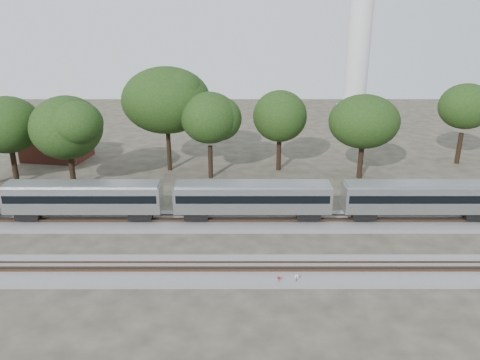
{
  "coord_description": "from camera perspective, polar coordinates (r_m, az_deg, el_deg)",
  "views": [
    {
      "loc": [
        0.88,
        -39.06,
        21.24
      ],
      "look_at": [
        0.9,
        5.0,
        5.25
      ],
      "focal_mm": 35.0,
      "sensor_mm": 36.0,
      "label": 1
    }
  ],
  "objects": [
    {
      "name": "tree_1",
      "position": [
        65.43,
        -26.49,
        6.03
      ],
      "size": [
        7.98,
        7.98,
        11.24
      ],
      "color": "black",
      "rests_on": "ground"
    },
    {
      "name": "switch_lever",
      "position": [
        40.53,
        10.29,
        -11.77
      ],
      "size": [
        0.57,
        0.46,
        0.3
      ],
      "primitive_type": "cube",
      "rotation": [
        0.0,
        0.0,
        0.37
      ],
      "color": "#512D19",
      "rests_on": "ground"
    },
    {
      "name": "tree_3",
      "position": [
        64.58,
        -8.98,
        9.57
      ],
      "size": [
        10.04,
        10.04,
        14.15
      ],
      "color": "black",
      "rests_on": "ground"
    },
    {
      "name": "tree_4",
      "position": [
        61.02,
        -3.74,
        7.56
      ],
      "size": [
        8.34,
        8.34,
        11.76
      ],
      "color": "black",
      "rests_on": "ground"
    },
    {
      "name": "switch_stand_red",
      "position": [
        39.09,
        4.74,
        -12.04
      ],
      "size": [
        0.28,
        0.1,
        0.9
      ],
      "rotation": [
        0.0,
        0.0,
        -0.28
      ],
      "color": "#512D19",
      "rests_on": "ground"
    },
    {
      "name": "tree_2",
      "position": [
        60.77,
        -20.38,
        6.0
      ],
      "size": [
        8.03,
        8.03,
        11.32
      ],
      "color": "black",
      "rests_on": "ground"
    },
    {
      "name": "ground",
      "position": [
        44.47,
        -1.17,
        -8.58
      ],
      "size": [
        160.0,
        160.0,
        0.0
      ],
      "primitive_type": "plane",
      "color": "#383328",
      "rests_on": "ground"
    },
    {
      "name": "track_near",
      "position": [
        40.9,
        -1.28,
        -11.01
      ],
      "size": [
        160.0,
        5.0,
        0.73
      ],
      "color": "slate",
      "rests_on": "ground"
    },
    {
      "name": "tree_7",
      "position": [
        74.38,
        25.83,
        8.06
      ],
      "size": [
        8.58,
        8.58,
        12.1
      ],
      "color": "black",
      "rests_on": "ground"
    },
    {
      "name": "switch_stand_white",
      "position": [
        39.23,
        6.88,
        -11.84
      ],
      "size": [
        0.33,
        0.06,
        1.04
      ],
      "rotation": [
        0.0,
        0.0,
        0.06
      ],
      "color": "#512D19",
      "rests_on": "ground"
    },
    {
      "name": "tree_6",
      "position": [
        63.07,
        14.89,
        6.89
      ],
      "size": [
        7.85,
        7.85,
        11.06
      ],
      "color": "black",
      "rests_on": "ground"
    },
    {
      "name": "train",
      "position": [
        52.18,
        21.34,
        -1.9
      ],
      "size": [
        119.68,
        2.91,
        4.29
      ],
      "color": "#B8BBC0",
      "rests_on": "ground"
    },
    {
      "name": "tree_5",
      "position": [
        64.53,
        4.89,
        7.75
      ],
      "size": [
        7.83,
        7.83,
        11.03
      ],
      "color": "black",
      "rests_on": "ground"
    },
    {
      "name": "brick_building",
      "position": [
        76.0,
        -21.47,
        4.05
      ],
      "size": [
        10.07,
        7.87,
        4.37
      ],
      "rotation": [
        0.0,
        0.0,
        -0.17
      ],
      "color": "brown",
      "rests_on": "ground"
    },
    {
      "name": "track_far",
      "position": [
        49.74,
        -1.04,
        -5.07
      ],
      "size": [
        160.0,
        5.0,
        0.73
      ],
      "color": "slate",
      "rests_on": "ground"
    }
  ]
}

